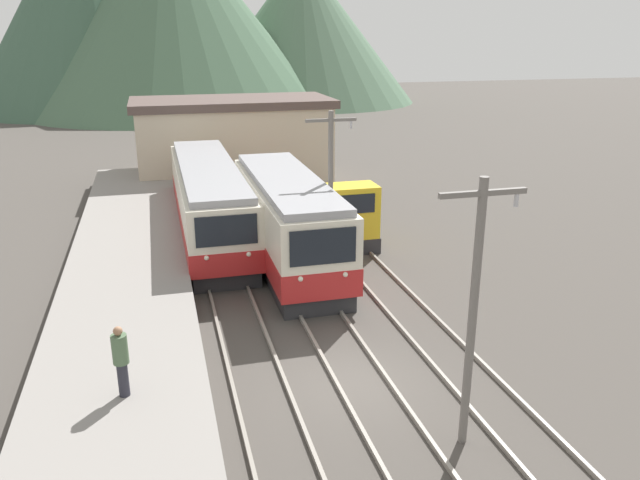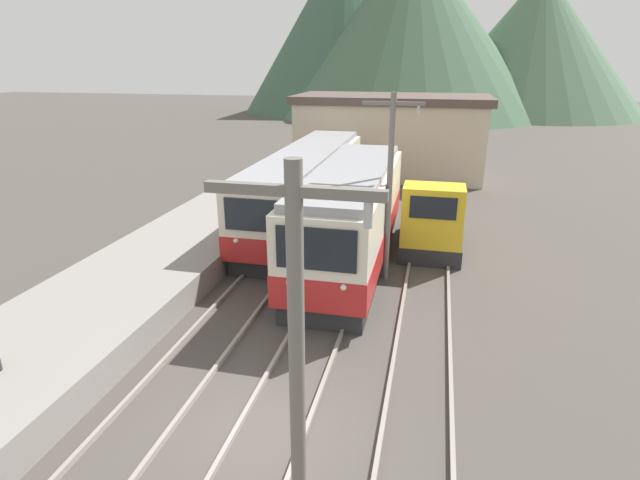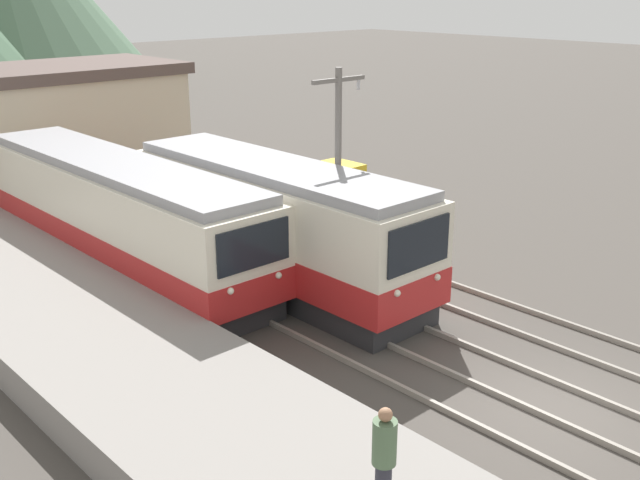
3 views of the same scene
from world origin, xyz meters
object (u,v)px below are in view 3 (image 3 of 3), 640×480
at_px(catenary_mast_mid, 338,168).
at_px(person_on_platform, 384,456).
at_px(commuter_train_left, 119,218).
at_px(commuter_train_center, 275,228).
at_px(shunting_locomotive, 301,210).

xyz_separation_m(catenary_mast_mid, person_on_platform, (-7.75, -9.00, -1.63)).
bearing_deg(commuter_train_left, commuter_train_center, -57.41).
bearing_deg(shunting_locomotive, commuter_train_center, -143.15).
distance_m(commuter_train_center, catenary_mast_mid, 2.62).
distance_m(commuter_train_left, shunting_locomotive, 6.20).
height_order(catenary_mast_mid, person_on_platform, catenary_mast_mid).
bearing_deg(commuter_train_left, shunting_locomotive, -20.18).
bearing_deg(person_on_platform, catenary_mast_mid, 49.27).
xyz_separation_m(commuter_train_center, shunting_locomotive, (3.00, 2.25, -0.52)).
height_order(commuter_train_left, shunting_locomotive, commuter_train_left).
distance_m(commuter_train_left, catenary_mast_mid, 7.26).
distance_m(commuter_train_left, commuter_train_center, 5.20).
relative_size(commuter_train_left, shunting_locomotive, 2.99).
height_order(commuter_train_center, catenary_mast_mid, catenary_mast_mid).
distance_m(catenary_mast_mid, person_on_platform, 11.99).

